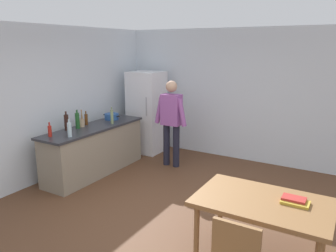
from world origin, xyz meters
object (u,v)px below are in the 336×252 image
object	(u,v)px
refrigerator	(147,112)
bottle_vinegar_tall	(112,117)
bottle_sauce_red	(50,131)
book_stack	(295,201)
bottle_water_clear	(69,129)
person	(171,118)
utensil_jar	(81,122)
dining_table	(262,207)
bottle_beer_brown	(86,119)
bottle_wine_green	(77,120)
bottle_wine_dark	(66,122)
cooking_pot	(112,116)

from	to	relation	value
refrigerator	bottle_vinegar_tall	bearing A→B (deg)	-87.32
bottle_sauce_red	book_stack	world-z (taller)	bottle_sauce_red
bottle_water_clear	bottle_vinegar_tall	distance (m)	1.07
refrigerator	bottle_water_clear	distance (m)	2.34
bottle_water_clear	refrigerator	bearing A→B (deg)	91.75
person	utensil_jar	distance (m)	1.69
dining_table	bottle_beer_brown	size ratio (longest dim) A/B	5.38
bottle_beer_brown	bottle_wine_green	bearing A→B (deg)	-76.07
person	book_stack	bearing A→B (deg)	-37.65
refrigerator	dining_table	distance (m)	4.27
dining_table	bottle_beer_brown	xyz separation A→B (m)	(-3.61, 1.13, 0.33)
bottle_wine_dark	bottle_vinegar_tall	distance (m)	0.87
cooking_pot	bottle_water_clear	world-z (taller)	bottle_water_clear
bottle_sauce_red	bottle_wine_green	bearing A→B (deg)	91.48
refrigerator	cooking_pot	distance (m)	0.99
bottle_vinegar_tall	book_stack	distance (m)	3.80
cooking_pot	book_stack	xyz separation A→B (m)	(3.80, -1.63, -0.19)
person	bottle_sauce_red	world-z (taller)	person
cooking_pot	bottle_beer_brown	world-z (taller)	bottle_beer_brown
bottle_wine_dark	bottle_sauce_red	distance (m)	0.44
utensil_jar	dining_table	bearing A→B (deg)	-15.26
utensil_jar	bottle_vinegar_tall	bearing A→B (deg)	54.59
cooking_pot	bottle_wine_dark	size ratio (longest dim) A/B	1.18
utensil_jar	person	bearing A→B (deg)	43.79
bottle_water_clear	bottle_wine_green	distance (m)	0.57
bottle_wine_dark	bottle_vinegar_tall	world-z (taller)	bottle_wine_dark
bottle_beer_brown	book_stack	distance (m)	4.05
refrigerator	book_stack	world-z (taller)	refrigerator
cooking_pot	bottle_sauce_red	xyz separation A→B (m)	(-0.03, -1.51, 0.04)
person	cooking_pot	size ratio (longest dim) A/B	4.25
bottle_water_clear	person	bearing A→B (deg)	63.72
refrigerator	utensil_jar	xyz separation A→B (m)	(-0.27, -1.73, 0.08)
bottle_water_clear	book_stack	bearing A→B (deg)	-4.30
person	bottle_wine_green	bearing A→B (deg)	-132.40
cooking_pot	bottle_sauce_red	world-z (taller)	bottle_sauce_red
refrigerator	bottle_vinegar_tall	size ratio (longest dim) A/B	5.62
dining_table	bottle_water_clear	bearing A→B (deg)	173.53
bottle_sauce_red	bottle_beer_brown	bearing A→B (deg)	95.46
utensil_jar	bottle_wine_green	distance (m)	0.15
bottle_beer_brown	book_stack	bearing A→B (deg)	-14.81
person	dining_table	size ratio (longest dim) A/B	1.21
person	bottle_wine_dark	world-z (taller)	person
person	bottle_sauce_red	bearing A→B (deg)	-121.25
bottle_water_clear	book_stack	size ratio (longest dim) A/B	1.08
cooking_pot	bottle_vinegar_tall	xyz separation A→B (m)	(0.25, -0.29, 0.08)
dining_table	book_stack	world-z (taller)	book_stack
bottle_wine_dark	book_stack	xyz separation A→B (m)	(3.90, -0.54, -0.27)
person	bottle_vinegar_tall	bearing A→B (deg)	-141.62
bottle_wine_green	bottle_beer_brown	bearing A→B (deg)	103.93
utensil_jar	bottle_sauce_red	xyz separation A→B (m)	(0.05, -0.76, 0.02)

